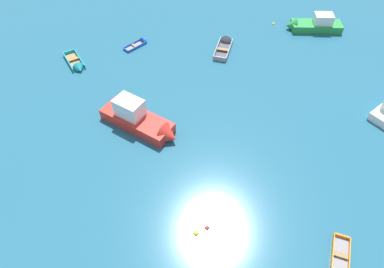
% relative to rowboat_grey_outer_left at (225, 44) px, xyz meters
% --- Properties ---
extents(rowboat_grey_outer_left, '(2.78, 4.39, 1.27)m').
position_rel_rowboat_grey_outer_left_xyz_m(rowboat_grey_outer_left, '(0.00, 0.00, 0.00)').
color(rowboat_grey_outer_left, '#4C4C51').
rests_on(rowboat_grey_outer_left, ground_plane).
extents(motor_launch_red_center, '(6.84, 6.08, 2.88)m').
position_rel_rowboat_grey_outer_left_xyz_m(motor_launch_red_center, '(-9.13, -11.02, 0.56)').
color(motor_launch_red_center, red).
rests_on(motor_launch_red_center, ground_plane).
extents(rowboat_blue_midfield_left, '(2.82, 2.47, 0.82)m').
position_rel_rowboat_grey_outer_left_xyz_m(rowboat_blue_midfield_left, '(-9.00, 1.47, -0.11)').
color(rowboat_blue_midfield_left, gray).
rests_on(rowboat_blue_midfield_left, ground_plane).
extents(rowboat_turquoise_cluster_outer, '(2.64, 3.91, 1.15)m').
position_rel_rowboat_grey_outer_left_xyz_m(rowboat_turquoise_cluster_outer, '(-15.43, -2.00, -0.03)').
color(rowboat_turquoise_cluster_outer, '#99754C').
rests_on(rowboat_turquoise_cluster_outer, ground_plane).
extents(motor_launch_green_far_back, '(6.38, 2.77, 2.25)m').
position_rel_rowboat_grey_outer_left_xyz_m(motor_launch_green_far_back, '(10.34, 2.03, 0.39)').
color(motor_launch_green_far_back, '#288C3D').
rests_on(motor_launch_green_far_back, ground_plane).
extents(mooring_buoy_near_foreground, '(0.35, 0.35, 0.35)m').
position_rel_rowboat_grey_outer_left_xyz_m(mooring_buoy_near_foreground, '(-4.98, -20.81, -0.23)').
color(mooring_buoy_near_foreground, red).
rests_on(mooring_buoy_near_foreground, ground_plane).
extents(mooring_buoy_far_field, '(0.42, 0.42, 0.42)m').
position_rel_rowboat_grey_outer_left_xyz_m(mooring_buoy_far_field, '(-5.76, -21.11, -0.23)').
color(mooring_buoy_far_field, yellow).
rests_on(mooring_buoy_far_field, ground_plane).
extents(mooring_buoy_midfield, '(0.34, 0.34, 0.34)m').
position_rel_rowboat_grey_outer_left_xyz_m(mooring_buoy_midfield, '(6.37, 3.65, -0.23)').
color(mooring_buoy_midfield, yellow).
rests_on(mooring_buoy_midfield, ground_plane).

